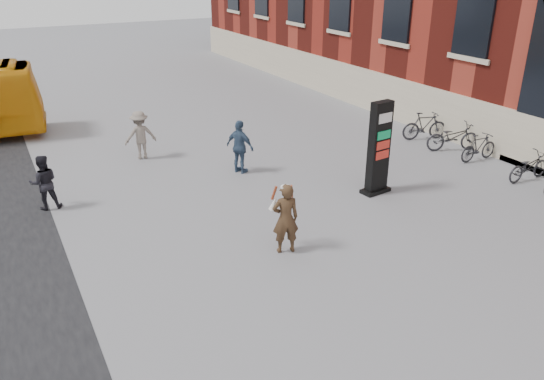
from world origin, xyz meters
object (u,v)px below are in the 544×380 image
pedestrian_b (140,135)px  info_pylon (379,148)px  bike_5 (479,147)px  woman (285,217)px  bike_6 (453,137)px  pedestrian_c (240,147)px  bike_4 (529,167)px  bike_7 (425,126)px  pedestrian_a (44,182)px

pedestrian_b → info_pylon: bearing=132.8°
bike_5 → woman: bearing=104.4°
info_pylon → bike_6: info_pylon is taller
pedestrian_c → woman: bearing=138.5°
woman → bike_4: size_ratio=1.02×
info_pylon → pedestrian_c: bearing=124.2°
bike_4 → info_pylon: bearing=72.4°
info_pylon → bike_5: size_ratio=1.74×
bike_5 → bike_7: (0.00, 2.64, 0.06)m
woman → pedestrian_a: size_ratio=1.12×
pedestrian_b → bike_4: (10.15, -7.78, -0.39)m
info_pylon → woman: info_pylon is taller
woman → bike_6: bearing=-144.6°
info_pylon → bike_4: size_ratio=1.62×
pedestrian_c → bike_7: bearing=-120.0°
pedestrian_b → bike_5: size_ratio=1.06×
info_pylon → bike_6: size_ratio=1.42×
bike_6 → bike_4: bearing=-158.6°
bike_4 → pedestrian_b: bearing=52.6°
pedestrian_b → bike_6: 11.15m
info_pylon → pedestrian_c: (-2.87, 3.38, -0.51)m
pedestrian_b → bike_7: (10.15, -3.15, -0.30)m
pedestrian_c → bike_5: pedestrian_c is taller
woman → pedestrian_c: bearing=-88.9°
bike_7 → pedestrian_c: bearing=105.7°
pedestrian_c → bike_5: size_ratio=1.10×
pedestrian_a → pedestrian_b: bearing=-137.7°
info_pylon → bike_5: 4.93m
info_pylon → woman: (-4.11, -1.72, -0.49)m
pedestrian_c → bike_7: 7.71m
pedestrian_b → bike_4: 12.79m
woman → pedestrian_a: bearing=-33.4°
info_pylon → pedestrian_a: 9.49m
bike_7 → pedestrian_a: bearing=106.0°
woman → pedestrian_c: 5.24m
bike_4 → bike_6: 3.18m
info_pylon → pedestrian_b: (-5.33, 6.25, -0.55)m
bike_6 → bike_5: bearing=-158.6°
info_pylon → bike_4: 5.14m
woman → bike_7: size_ratio=0.98×
info_pylon → bike_4: info_pylon is taller
info_pylon → bike_4: bearing=-23.8°
pedestrian_a → bike_4: (13.62, -5.06, -0.33)m
bike_4 → pedestrian_a: bearing=69.7°
info_pylon → pedestrian_a: bearing=152.0°
info_pylon → pedestrian_c: size_ratio=1.58×
bike_4 → bike_5: bearing=0.1°
pedestrian_c → pedestrian_b: bearing=12.7°
info_pylon → bike_7: 5.79m
pedestrian_c → bike_4: pedestrian_c is taller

